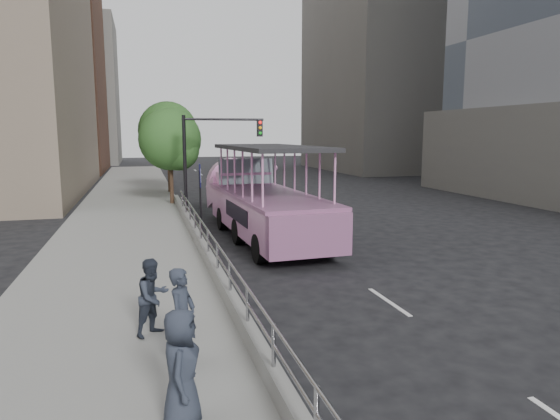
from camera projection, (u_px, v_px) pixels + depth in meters
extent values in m
plane|color=black|center=(325.00, 283.00, 14.49)|extent=(160.00, 160.00, 0.00)
cube|color=gray|center=(127.00, 226.00, 22.48)|extent=(5.50, 80.00, 0.30)
cube|color=gray|center=(208.00, 257.00, 15.50)|extent=(0.24, 30.00, 0.36)
cylinder|color=#9F9EA2|center=(317.00, 414.00, 5.89)|extent=(0.07, 0.07, 0.70)
cylinder|color=#9F9EA2|center=(274.00, 345.00, 7.80)|extent=(0.07, 0.07, 0.70)
cylinder|color=#9F9EA2|center=(248.00, 304.00, 9.70)|extent=(0.07, 0.07, 0.70)
cylinder|color=#9F9EA2|center=(230.00, 276.00, 11.61)|extent=(0.07, 0.07, 0.70)
cylinder|color=#9F9EA2|center=(217.00, 256.00, 13.52)|extent=(0.07, 0.07, 0.70)
cylinder|color=#9F9EA2|center=(208.00, 241.00, 15.42)|extent=(0.07, 0.07, 0.70)
cylinder|color=#9F9EA2|center=(201.00, 229.00, 17.33)|extent=(0.07, 0.07, 0.70)
cylinder|color=#9F9EA2|center=(195.00, 219.00, 19.23)|extent=(0.07, 0.07, 0.70)
cylinder|color=#9F9EA2|center=(190.00, 212.00, 21.14)|extent=(0.07, 0.07, 0.70)
cylinder|color=#9F9EA2|center=(186.00, 205.00, 23.04)|extent=(0.07, 0.07, 0.70)
cylinder|color=#9F9EA2|center=(182.00, 200.00, 24.95)|extent=(0.07, 0.07, 0.70)
cylinder|color=#9F9EA2|center=(208.00, 241.00, 15.42)|extent=(0.06, 22.00, 0.06)
cylinder|color=#9F9EA2|center=(208.00, 230.00, 15.37)|extent=(0.06, 22.00, 0.06)
cylinder|color=black|center=(260.00, 249.00, 16.58)|extent=(0.43, 1.01, 0.99)
cylinder|color=black|center=(328.00, 244.00, 17.32)|extent=(0.43, 1.01, 0.99)
cylinder|color=black|center=(239.00, 231.00, 19.49)|extent=(0.43, 1.01, 0.99)
cylinder|color=black|center=(297.00, 228.00, 20.23)|extent=(0.43, 1.01, 0.99)
cylinder|color=black|center=(223.00, 219.00, 22.40)|extent=(0.43, 1.01, 0.99)
cylinder|color=black|center=(275.00, 216.00, 23.14)|extent=(0.43, 1.01, 0.99)
cube|color=#E792CC|center=(267.00, 213.00, 19.97)|extent=(3.16, 9.17, 1.38)
cube|color=#E792CC|center=(237.00, 192.00, 24.91)|extent=(2.81, 2.46, 1.73)
cylinder|color=#E792CC|center=(233.00, 183.00, 25.75)|extent=(2.63, 0.89, 2.60)
cube|color=#8E527D|center=(310.00, 236.00, 15.56)|extent=(2.78, 0.51, 1.38)
cube|color=#8E527D|center=(267.00, 194.00, 19.86)|extent=(3.31, 9.51, 0.13)
cube|color=#242427|center=(270.00, 148.00, 19.16)|extent=(3.25, 7.41, 0.15)
cube|color=#9BABB7|center=(246.00, 171.00, 22.92)|extent=(2.55, 0.33, 1.16)
cube|color=#E792CC|center=(244.00, 178.00, 23.44)|extent=(2.48, 1.21, 0.55)
imported|color=white|center=(323.00, 218.00, 21.41)|extent=(2.76, 4.38, 1.39)
imported|color=#2B313F|center=(182.00, 317.00, 8.55)|extent=(0.67, 0.76, 1.74)
imported|color=#2B313F|center=(153.00, 297.00, 9.90)|extent=(0.96, 0.94, 1.56)
imported|color=#2B313F|center=(181.00, 369.00, 6.75)|extent=(0.69, 0.91, 1.67)
cylinder|color=black|center=(200.00, 202.00, 21.50)|extent=(0.09, 0.09, 2.73)
cube|color=#0B0C53|center=(200.00, 175.00, 21.33)|extent=(0.05, 0.68, 0.98)
cube|color=white|center=(200.00, 175.00, 21.34)|extent=(0.03, 0.44, 0.60)
cylinder|color=black|center=(185.00, 167.00, 25.24)|extent=(0.18, 0.18, 5.20)
cylinder|color=black|center=(223.00, 119.00, 25.40)|extent=(4.20, 0.12, 0.12)
cube|color=black|center=(260.00, 128.00, 25.97)|extent=(0.28, 0.22, 0.85)
sphere|color=red|center=(260.00, 122.00, 25.80)|extent=(0.16, 0.16, 0.16)
cylinder|color=#382919|center=(172.00, 182.00, 28.60)|extent=(0.22, 0.22, 3.08)
sphere|color=#275622|center=(170.00, 139.00, 28.23)|extent=(3.52, 3.52, 3.52)
sphere|color=#275622|center=(178.00, 149.00, 28.14)|extent=(2.42, 2.42, 2.42)
cylinder|color=#382919|center=(169.00, 171.00, 34.34)|extent=(0.22, 0.22, 3.47)
sphere|color=#275622|center=(168.00, 131.00, 33.93)|extent=(3.97, 3.97, 3.97)
sphere|color=#275622|center=(174.00, 140.00, 33.84)|extent=(2.73, 2.73, 2.73)
cube|color=brown|center=(12.00, 51.00, 53.50)|extent=(18.00, 16.00, 26.00)
cube|color=slate|center=(408.00, 33.00, 58.92)|extent=(20.00, 20.00, 32.00)
cube|color=slate|center=(57.00, 92.00, 69.72)|extent=(16.00, 14.00, 20.00)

